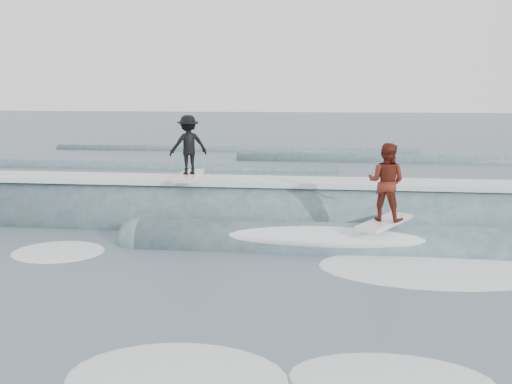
# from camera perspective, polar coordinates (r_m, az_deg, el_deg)

# --- Properties ---
(ground) EXTENTS (160.00, 160.00, 0.00)m
(ground) POSITION_cam_1_polar(r_m,az_deg,el_deg) (12.47, -1.45, -7.12)
(ground) COLOR #435561
(ground) RESTS_ON ground
(breaking_wave) EXTENTS (20.64, 4.00, 2.43)m
(breaking_wave) POSITION_cam_1_polar(r_m,az_deg,el_deg) (15.54, 1.35, -3.45)
(breaking_wave) COLOR #354F5A
(breaking_wave) RESTS_ON ground
(surfer_black) EXTENTS (1.22, 2.02, 1.73)m
(surfer_black) POSITION_cam_1_polar(r_m,az_deg,el_deg) (15.91, -6.77, 4.42)
(surfer_black) COLOR silver
(surfer_black) RESTS_ON ground
(surfer_red) EXTENTS (1.48, 2.00, 1.90)m
(surfer_red) POSITION_cam_1_polar(r_m,az_deg,el_deg) (13.43, 12.87, 0.61)
(surfer_red) COLOR silver
(surfer_red) RESTS_ON ground
(whitewater) EXTENTS (15.02, 7.37, 0.10)m
(whitewater) POSITION_cam_1_polar(r_m,az_deg,el_deg) (10.85, 0.02, -9.84)
(whitewater) COLOR white
(whitewater) RESTS_ON ground
(far_swells) EXTENTS (38.77, 8.65, 0.80)m
(far_swells) POSITION_cam_1_polar(r_m,az_deg,el_deg) (29.72, 2.99, 3.09)
(far_swells) COLOR #354F5A
(far_swells) RESTS_ON ground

